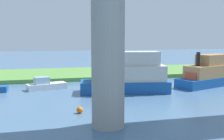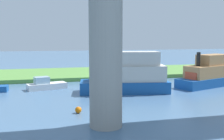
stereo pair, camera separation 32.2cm
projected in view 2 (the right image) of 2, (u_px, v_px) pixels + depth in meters
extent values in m
plane|color=#4C7093|center=(116.00, 80.00, 36.70)|extent=(160.00, 160.00, 0.00)
cube|color=#5B9342|center=(107.00, 73.00, 42.46)|extent=(80.00, 12.00, 0.50)
cylinder|color=#9E998E|center=(106.00, 47.00, 17.17)|extent=(2.10, 2.10, 10.30)
cylinder|color=#2D334C|center=(132.00, 72.00, 38.74)|extent=(0.29, 0.29, 0.55)
cylinder|color=blue|center=(132.00, 68.00, 38.67)|extent=(0.41, 0.41, 0.60)
sphere|color=tan|center=(132.00, 65.00, 38.62)|extent=(0.24, 0.24, 0.24)
cylinder|color=brown|center=(159.00, 69.00, 40.07)|extent=(0.20, 0.20, 1.07)
cube|color=#195199|center=(124.00, 86.00, 28.61)|extent=(9.48, 4.52, 1.21)
cube|color=beige|center=(129.00, 73.00, 28.47)|extent=(7.63, 3.92, 1.62)
cube|color=beige|center=(136.00, 58.00, 28.34)|extent=(4.87, 3.04, 1.42)
cylinder|color=black|center=(107.00, 57.00, 28.10)|extent=(0.51, 0.51, 1.82)
cube|color=#D84C2D|center=(101.00, 77.00, 28.31)|extent=(1.90, 2.07, 0.91)
cube|color=#195199|center=(206.00, 82.00, 32.02)|extent=(8.34, 5.14, 1.05)
cube|color=#B27F4C|center=(209.00, 71.00, 32.12)|extent=(6.76, 4.36, 1.41)
cube|color=#B27F4C|center=(213.00, 60.00, 32.29)|extent=(4.40, 3.21, 1.23)
cylinder|color=black|center=(198.00, 59.00, 30.83)|extent=(0.44, 0.44, 1.58)
cube|color=#D84C2D|center=(195.00, 75.00, 30.76)|extent=(1.86, 1.96, 0.79)
cube|color=white|center=(47.00, 86.00, 30.37)|extent=(4.48, 2.57, 0.66)
cube|color=silver|center=(42.00, 80.00, 30.01)|extent=(1.79, 1.56, 0.75)
cube|color=red|center=(201.00, 77.00, 37.49)|extent=(4.48, 1.59, 0.70)
cube|color=silver|center=(197.00, 71.00, 37.26)|extent=(1.61, 1.27, 0.80)
sphere|color=orange|center=(78.00, 110.00, 20.81)|extent=(0.50, 0.50, 0.50)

